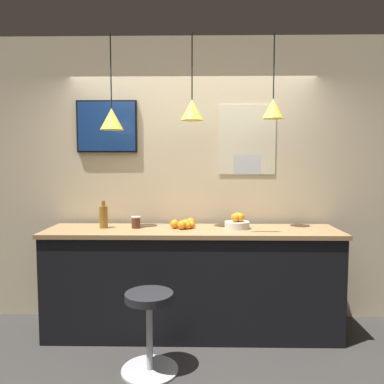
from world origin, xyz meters
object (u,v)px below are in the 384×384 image
(juice_bottle, at_px, (104,216))
(mounted_tv, at_px, (107,126))
(fruit_bowl, at_px, (237,222))
(bar_stool, at_px, (149,321))
(spread_jar, at_px, (136,222))

(juice_bottle, height_order, mounted_tv, mounted_tv)
(fruit_bowl, bearing_deg, bar_stool, -136.27)
(juice_bottle, bearing_deg, bar_stool, -53.80)
(bar_stool, relative_size, mounted_tv, 1.02)
(spread_jar, relative_size, mounted_tv, 0.18)
(spread_jar, bearing_deg, mounted_tv, 136.44)
(bar_stool, distance_m, spread_jar, 0.99)
(fruit_bowl, bearing_deg, mounted_tv, 165.87)
(bar_stool, bearing_deg, mounted_tv, 118.13)
(juice_bottle, distance_m, spread_jar, 0.31)
(juice_bottle, relative_size, mounted_tv, 0.43)
(fruit_bowl, distance_m, mounted_tv, 1.63)
(bar_stool, bearing_deg, juice_bottle, 126.20)
(spread_jar, distance_m, mounted_tv, 1.05)
(bar_stool, xyz_separation_m, spread_jar, (-0.22, 0.72, 0.65))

